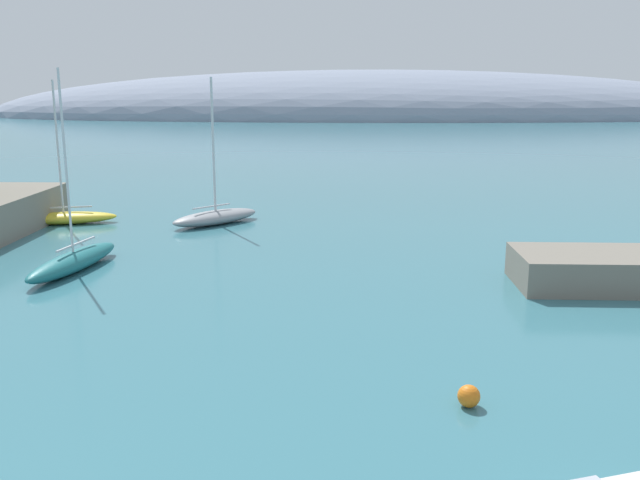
% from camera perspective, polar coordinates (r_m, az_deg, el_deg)
% --- Properties ---
extents(distant_ridge, '(272.04, 89.95, 31.95)m').
position_cam_1_polar(distant_ridge, '(241.79, 4.63, 10.38)').
color(distant_ridge, gray).
rests_on(distant_ridge, ground).
extents(sailboat_teal_near_shore, '(3.10, 8.34, 10.73)m').
position_cam_1_polar(sailboat_teal_near_shore, '(38.89, -20.10, -1.62)').
color(sailboat_teal_near_shore, '#1E6B70').
rests_on(sailboat_teal_near_shore, water).
extents(sailboat_yellow_mid_mooring, '(7.69, 3.58, 10.29)m').
position_cam_1_polar(sailboat_yellow_mid_mooring, '(52.65, -20.84, 1.84)').
color(sailboat_yellow_mid_mooring, yellow).
rests_on(sailboat_yellow_mid_mooring, water).
extents(sailboat_grey_outer_mooring, '(6.58, 6.68, 10.47)m').
position_cam_1_polar(sailboat_grey_outer_mooring, '(49.74, -8.81, 2.02)').
color(sailboat_grey_outer_mooring, gray).
rests_on(sailboat_grey_outer_mooring, water).
extents(mooring_buoy_orange, '(0.71, 0.71, 0.71)m').
position_cam_1_polar(mooring_buoy_orange, '(21.99, 12.47, -12.76)').
color(mooring_buoy_orange, orange).
rests_on(mooring_buoy_orange, water).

